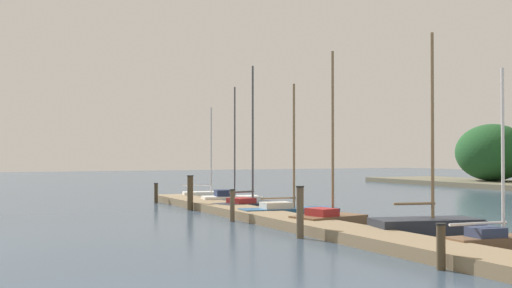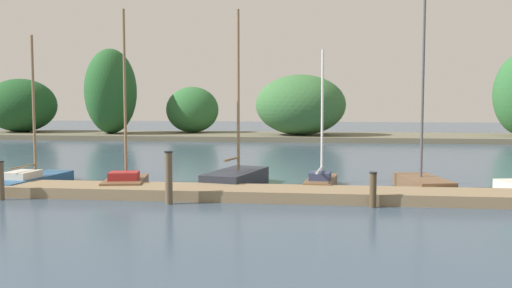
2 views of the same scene
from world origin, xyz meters
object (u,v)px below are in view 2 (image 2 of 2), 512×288
Objects in this scene: sailboat_3 at (33,179)px; sailboat_4 at (126,180)px; sailboat_6 at (321,181)px; sailboat_7 at (422,180)px; mooring_piling_3 at (169,178)px; sailboat_5 at (237,176)px; mooring_piling_4 at (373,190)px; mooring_piling_2 at (1,180)px.

sailboat_3 is 3.67m from sailboat_4.
sailboat_3 is at bearing 99.26° from sailboat_6.
sailboat_7 is 8.96m from mooring_piling_3.
sailboat_6 is (3.07, -0.25, -0.06)m from sailboat_5.
sailboat_5 is (7.44, 1.00, 0.07)m from sailboat_3.
sailboat_3 is 0.86× the size of sailboat_5.
sailboat_3 is at bearing 73.49° from sailboat_4.
sailboat_3 is at bearing 167.84° from mooring_piling_4.
mooring_piling_3 is at bearing -149.37° from sailboat_4.
mooring_piling_4 is (6.11, 0.22, -0.28)m from mooring_piling_3.
sailboat_5 is at bearing -77.13° from sailboat_3.
sailboat_5 is 6.14× the size of mooring_piling_4.
mooring_piling_3 is at bearing 171.77° from sailboat_5.
mooring_piling_2 is (-6.97, -3.78, 0.27)m from sailboat_5.
sailboat_7 is at bearing 61.07° from mooring_piling_4.
sailboat_3 is 0.87× the size of sailboat_4.
mooring_piling_3 is (-8.09, -3.81, 0.46)m from sailboat_7.
mooring_piling_2 is (-10.03, -3.53, 0.33)m from sailboat_6.
sailboat_3 is 12.32m from mooring_piling_4.
sailboat_6 is at bearing 82.11° from sailboat_7.
sailboat_3 is at bearing 99.64° from mooring_piling_2.
mooring_piling_2 is (-13.56, -3.77, 0.27)m from sailboat_7.
mooring_piling_2 is at bearing -165.19° from sailboat_3.
mooring_piling_2 is 5.47m from mooring_piling_3.
sailboat_4 is 0.98× the size of sailboat_5.
sailboat_4 is 0.82× the size of sailboat_7.
mooring_piling_4 is (8.39, -2.28, 0.19)m from sailboat_4.
sailboat_4 is at bearing 103.99° from sailboat_6.
sailboat_3 is 6.59m from mooring_piling_3.
sailboat_5 is 5.17× the size of mooring_piling_2.
sailboat_4 reaches higher than sailboat_3.
sailboat_4 reaches higher than mooring_piling_4.
mooring_piling_4 is at bearing 0.89° from mooring_piling_2.
sailboat_4 is 5.07× the size of mooring_piling_2.
sailboat_4 is 4.01m from sailboat_5.
sailboat_7 is (6.59, -0.01, -0.00)m from sailboat_5.
sailboat_5 is 6.59m from sailboat_7.
sailboat_6 is (6.85, 1.06, -0.04)m from sailboat_4.
sailboat_5 reaches higher than mooring_piling_3.
sailboat_7 is 4.78× the size of mooring_piling_3.
sailboat_5 is 0.83× the size of sailboat_7.
sailboat_5 is at bearing 68.49° from mooring_piling_3.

